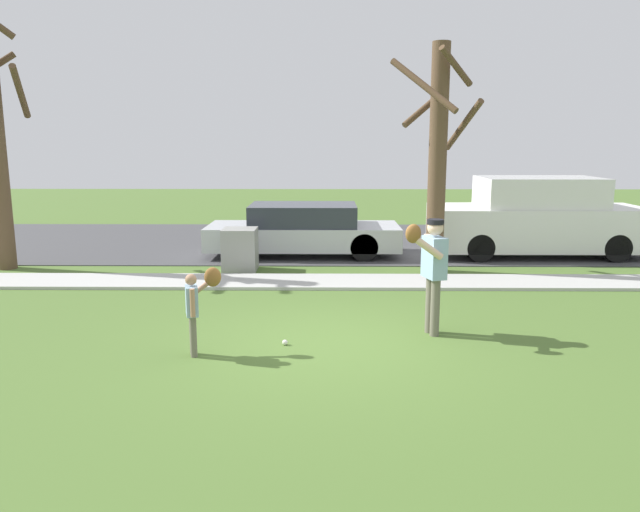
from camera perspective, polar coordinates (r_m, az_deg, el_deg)
The scene contains 10 objects.
ground_plane at distance 11.76m, azimuth 0.67°, elevation -2.68°, with size 48.00×48.00×0.00m, color #4C6B2D.
sidewalk_strip at distance 11.85m, azimuth 0.67°, elevation -2.43°, with size 36.00×1.20×0.06m, color #B2B2AD.
road_surface at distance 16.76m, azimuth 0.66°, elevation 1.39°, with size 36.00×6.80×0.02m, color #424244.
person_adult at distance 8.65m, azimuth 10.48°, elevation -0.69°, with size 0.64×0.74×1.66m.
person_child at distance 7.94m, azimuth -11.49°, elevation -4.14°, with size 0.46×0.52×1.12m.
baseball at distance 8.33m, azimuth -3.32°, elevation -8.12°, with size 0.07×0.07×0.07m, color white.
utility_cabinet at distance 13.06m, azimuth -7.53°, elevation 0.61°, with size 0.71×0.72×0.91m, color gray.
street_tree_near at distance 12.89m, azimuth 11.04°, elevation 9.57°, with size 1.84×1.88×4.70m.
parked_sedan_silver at distance 14.66m, azimuth -1.58°, elevation 2.46°, with size 4.60×1.80×1.23m.
parked_van_white at distance 15.47m, azimuth 19.75°, elevation 3.32°, with size 5.00×1.95×1.88m.
Camera 1 is at (-0.01, -7.94, 2.72)m, focal length 34.00 mm.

